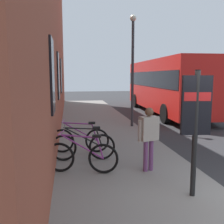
{
  "coord_description": "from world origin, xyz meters",
  "views": [
    {
      "loc": [
        -3.69,
        3.14,
        2.41
      ],
      "look_at": [
        3.6,
        1.9,
        1.36
      ],
      "focal_mm": 41.14,
      "sensor_mm": 36.0,
      "label": 1
    }
  ],
  "objects_px": {
    "bicycle_far_end": "(82,157)",
    "pedestrian_crossing_street": "(149,133)",
    "city_bus": "(166,83)",
    "street_lamp": "(133,61)",
    "bicycle_end_of_row": "(83,146)",
    "transit_info_sign": "(196,114)",
    "bicycle_by_door": "(80,140)"
  },
  "relations": [
    {
      "from": "bicycle_far_end",
      "to": "bicycle_end_of_row",
      "type": "distance_m",
      "value": 0.91
    },
    {
      "from": "bicycle_far_end",
      "to": "street_lamp",
      "type": "bearing_deg",
      "value": -25.67
    },
    {
      "from": "street_lamp",
      "to": "city_bus",
      "type": "bearing_deg",
      "value": -37.37
    },
    {
      "from": "bicycle_far_end",
      "to": "pedestrian_crossing_street",
      "type": "bearing_deg",
      "value": -94.88
    },
    {
      "from": "city_bus",
      "to": "street_lamp",
      "type": "bearing_deg",
      "value": 142.63
    },
    {
      "from": "bicycle_by_door",
      "to": "city_bus",
      "type": "xyz_separation_m",
      "value": [
        8.01,
        -5.83,
        1.41
      ]
    },
    {
      "from": "transit_info_sign",
      "to": "pedestrian_crossing_street",
      "type": "bearing_deg",
      "value": 17.59
    },
    {
      "from": "bicycle_far_end",
      "to": "pedestrian_crossing_street",
      "type": "height_order",
      "value": "pedestrian_crossing_street"
    },
    {
      "from": "transit_info_sign",
      "to": "city_bus",
      "type": "height_order",
      "value": "city_bus"
    },
    {
      "from": "bicycle_end_of_row",
      "to": "street_lamp",
      "type": "height_order",
      "value": "street_lamp"
    },
    {
      "from": "city_bus",
      "to": "pedestrian_crossing_street",
      "type": "bearing_deg",
      "value": 156.45
    },
    {
      "from": "bicycle_far_end",
      "to": "pedestrian_crossing_street",
      "type": "relative_size",
      "value": 1.11
    },
    {
      "from": "city_bus",
      "to": "bicycle_far_end",
      "type": "bearing_deg",
      "value": 148.73
    },
    {
      "from": "bicycle_end_of_row",
      "to": "city_bus",
      "type": "distance_m",
      "value": 10.58
    },
    {
      "from": "bicycle_end_of_row",
      "to": "bicycle_by_door",
      "type": "bearing_deg",
      "value": 4.07
    },
    {
      "from": "bicycle_far_end",
      "to": "bicycle_by_door",
      "type": "height_order",
      "value": "same"
    },
    {
      "from": "bicycle_by_door",
      "to": "pedestrian_crossing_street",
      "type": "xyz_separation_m",
      "value": [
        -1.79,
        -1.57,
        0.56
      ]
    },
    {
      "from": "pedestrian_crossing_street",
      "to": "street_lamp",
      "type": "bearing_deg",
      "value": -10.04
    },
    {
      "from": "transit_info_sign",
      "to": "street_lamp",
      "type": "distance_m",
      "value": 7.02
    },
    {
      "from": "bicycle_end_of_row",
      "to": "street_lamp",
      "type": "relative_size",
      "value": 0.36
    },
    {
      "from": "city_bus",
      "to": "pedestrian_crossing_street",
      "type": "xyz_separation_m",
      "value": [
        -9.8,
        4.27,
        -0.85
      ]
    },
    {
      "from": "bicycle_end_of_row",
      "to": "transit_info_sign",
      "type": "relative_size",
      "value": 0.74
    },
    {
      "from": "transit_info_sign",
      "to": "city_bus",
      "type": "bearing_deg",
      "value": -18.86
    },
    {
      "from": "transit_info_sign",
      "to": "city_bus",
      "type": "distance_m",
      "value": 11.84
    },
    {
      "from": "bicycle_far_end",
      "to": "city_bus",
      "type": "relative_size",
      "value": 0.16
    },
    {
      "from": "city_bus",
      "to": "street_lamp",
      "type": "relative_size",
      "value": 2.16
    },
    {
      "from": "bicycle_end_of_row",
      "to": "transit_info_sign",
      "type": "distance_m",
      "value": 3.36
    },
    {
      "from": "bicycle_far_end",
      "to": "transit_info_sign",
      "type": "xyz_separation_m",
      "value": [
        -1.54,
        -2.04,
        1.21
      ]
    },
    {
      "from": "bicycle_by_door",
      "to": "street_lamp",
      "type": "xyz_separation_m",
      "value": [
        3.69,
        -2.53,
        2.54
      ]
    },
    {
      "from": "bicycle_end_of_row",
      "to": "city_bus",
      "type": "height_order",
      "value": "city_bus"
    },
    {
      "from": "city_bus",
      "to": "pedestrian_crossing_street",
      "type": "relative_size",
      "value": 6.84
    },
    {
      "from": "pedestrian_crossing_street",
      "to": "bicycle_by_door",
      "type": "bearing_deg",
      "value": 41.24
    }
  ]
}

